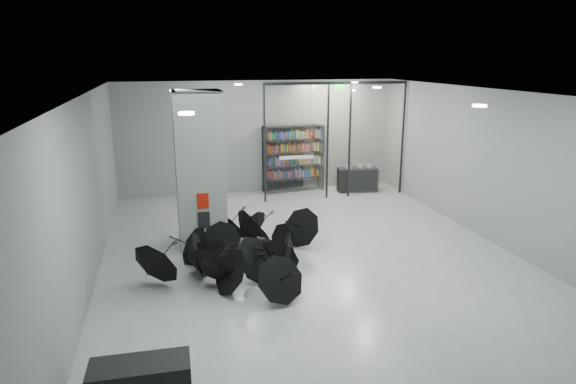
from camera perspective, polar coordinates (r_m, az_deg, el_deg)
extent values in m
plane|color=gray|center=(12.24, 3.10, -8.03)|extent=(14.00, 14.00, 0.00)
cube|color=slate|center=(11.29, 3.39, 10.99)|extent=(10.00, 14.00, 0.02)
cube|color=slate|center=(18.28, -3.30, 6.22)|extent=(10.00, 0.02, 4.00)
cube|color=slate|center=(5.76, 25.12, -15.47)|extent=(10.00, 0.02, 4.00)
cube|color=slate|center=(11.23, -21.94, -0.48)|extent=(0.02, 14.00, 4.00)
cube|color=slate|center=(13.91, 23.34, 2.21)|extent=(0.02, 14.00, 4.00)
cube|color=slate|center=(13.08, -9.94, 2.48)|extent=(1.20, 1.20, 4.00)
cube|color=#A50A07|center=(12.64, -9.59, -0.98)|extent=(0.28, 0.04, 0.38)
cube|color=black|center=(12.78, -9.49, -3.14)|extent=(0.30, 0.03, 0.42)
cube|color=#0CE533|center=(17.08, 5.82, 11.69)|extent=(0.30, 0.06, 0.15)
cube|color=silver|center=(17.06, 0.98, 5.61)|extent=(2.20, 0.02, 3.95)
cube|color=silver|center=(18.02, 9.97, 5.89)|extent=(2.00, 0.02, 3.95)
cube|color=black|center=(16.81, -2.67, 5.45)|extent=(0.06, 0.06, 4.00)
cube|color=black|center=(17.37, 4.50, 5.73)|extent=(0.06, 0.06, 4.00)
cube|color=black|center=(17.64, 6.98, 5.81)|extent=(0.06, 0.06, 4.00)
cube|color=black|center=(18.45, 12.82, 5.95)|extent=(0.06, 0.06, 4.00)
cube|color=black|center=(17.26, 5.60, 12.16)|extent=(5.00, 0.08, 0.10)
cube|color=black|center=(8.19, -16.35, -19.44)|extent=(1.48, 0.66, 0.47)
cube|color=black|center=(18.68, 7.85, 1.38)|extent=(1.50, 0.77, 0.86)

